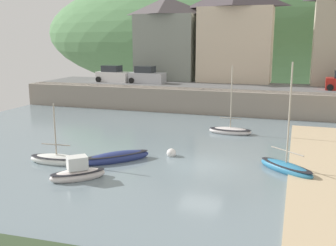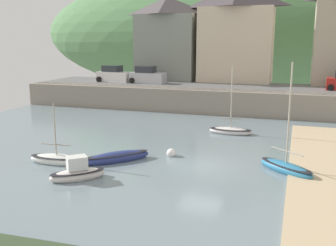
{
  "view_description": "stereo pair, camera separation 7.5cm",
  "coord_description": "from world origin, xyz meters",
  "px_view_note": "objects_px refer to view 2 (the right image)",
  "views": [
    {
      "loc": [
        5.15,
        -22.2,
        7.44
      ],
      "look_at": [
        -2.84,
        2.32,
        1.94
      ],
      "focal_mm": 42.41,
      "sensor_mm": 36.0,
      "label": 1
    },
    {
      "loc": [
        5.22,
        -22.18,
        7.44
      ],
      "look_at": [
        -2.84,
        2.32,
        1.94
      ],
      "focal_mm": 42.41,
      "sensor_mm": 36.0,
      "label": 2
    }
  ],
  "objects_px": {
    "waterfront_building_left": "(167,38)",
    "mooring_buoy": "(171,153)",
    "fishing_boat_green": "(77,173)",
    "parked_car_by_wall": "(147,76)",
    "sailboat_blue_trim": "(57,159)",
    "sailboat_far_left": "(230,131)",
    "motorboat_with_cabin": "(286,167)",
    "dinghy_open_wooden": "(117,157)",
    "waterfront_building_centre": "(236,33)",
    "parked_car_near_slipway": "(114,75)"
  },
  "relations": [
    {
      "from": "waterfront_building_left",
      "to": "mooring_buoy",
      "type": "height_order",
      "value": "waterfront_building_left"
    },
    {
      "from": "fishing_boat_green",
      "to": "parked_car_by_wall",
      "type": "relative_size",
      "value": 0.71
    },
    {
      "from": "waterfront_building_left",
      "to": "parked_car_by_wall",
      "type": "height_order",
      "value": "waterfront_building_left"
    },
    {
      "from": "sailboat_blue_trim",
      "to": "sailboat_far_left",
      "type": "bearing_deg",
      "value": 47.51
    },
    {
      "from": "sailboat_far_left",
      "to": "fishing_boat_green",
      "type": "height_order",
      "value": "sailboat_far_left"
    },
    {
      "from": "sailboat_blue_trim",
      "to": "mooring_buoy",
      "type": "relative_size",
      "value": 6.19
    },
    {
      "from": "waterfront_building_left",
      "to": "mooring_buoy",
      "type": "relative_size",
      "value": 16.14
    },
    {
      "from": "motorboat_with_cabin",
      "to": "mooring_buoy",
      "type": "relative_size",
      "value": 10.28
    },
    {
      "from": "fishing_boat_green",
      "to": "mooring_buoy",
      "type": "height_order",
      "value": "fishing_boat_green"
    },
    {
      "from": "waterfront_building_left",
      "to": "sailboat_blue_trim",
      "type": "height_order",
      "value": "waterfront_building_left"
    },
    {
      "from": "motorboat_with_cabin",
      "to": "mooring_buoy",
      "type": "xyz_separation_m",
      "value": [
        -7.15,
        0.94,
        -0.08
      ]
    },
    {
      "from": "dinghy_open_wooden",
      "to": "parked_car_by_wall",
      "type": "bearing_deg",
      "value": 60.19
    },
    {
      "from": "waterfront_building_left",
      "to": "fishing_boat_green",
      "type": "bearing_deg",
      "value": -81.04
    },
    {
      "from": "sailboat_far_left",
      "to": "motorboat_with_cabin",
      "type": "xyz_separation_m",
      "value": [
        4.55,
        -8.34,
        0.03
      ]
    },
    {
      "from": "waterfront_building_left",
      "to": "waterfront_building_centre",
      "type": "distance_m",
      "value": 8.46
    },
    {
      "from": "sailboat_blue_trim",
      "to": "dinghy_open_wooden",
      "type": "height_order",
      "value": "sailboat_blue_trim"
    },
    {
      "from": "waterfront_building_centre",
      "to": "mooring_buoy",
      "type": "distance_m",
      "value": 25.16
    },
    {
      "from": "motorboat_with_cabin",
      "to": "fishing_boat_green",
      "type": "bearing_deg",
      "value": -116.57
    },
    {
      "from": "parked_car_near_slipway",
      "to": "mooring_buoy",
      "type": "xyz_separation_m",
      "value": [
        13.37,
        -19.38,
        -3.02
      ]
    },
    {
      "from": "sailboat_blue_trim",
      "to": "dinghy_open_wooden",
      "type": "xyz_separation_m",
      "value": [
        3.34,
        1.49,
        0.01
      ]
    },
    {
      "from": "dinghy_open_wooden",
      "to": "motorboat_with_cabin",
      "type": "height_order",
      "value": "motorboat_with_cabin"
    },
    {
      "from": "fishing_boat_green",
      "to": "motorboat_with_cabin",
      "type": "relative_size",
      "value": 0.47
    },
    {
      "from": "waterfront_building_left",
      "to": "sailboat_blue_trim",
      "type": "bearing_deg",
      "value": -85.89
    },
    {
      "from": "waterfront_building_left",
      "to": "motorboat_with_cabin",
      "type": "bearing_deg",
      "value": -58.32
    },
    {
      "from": "sailboat_far_left",
      "to": "fishing_boat_green",
      "type": "bearing_deg",
      "value": -114.05
    },
    {
      "from": "waterfront_building_left",
      "to": "sailboat_far_left",
      "type": "xyz_separation_m",
      "value": [
        10.77,
        -16.48,
        -7.26
      ]
    },
    {
      "from": "sailboat_far_left",
      "to": "waterfront_building_centre",
      "type": "bearing_deg",
      "value": 99.03
    },
    {
      "from": "waterfront_building_centre",
      "to": "sailboat_far_left",
      "type": "xyz_separation_m",
      "value": [
        2.33,
        -16.48,
        -7.86
      ]
    },
    {
      "from": "parked_car_near_slipway",
      "to": "parked_car_by_wall",
      "type": "relative_size",
      "value": 1.02
    },
    {
      "from": "sailboat_far_left",
      "to": "sailboat_blue_trim",
      "type": "relative_size",
      "value": 1.44
    },
    {
      "from": "sailboat_far_left",
      "to": "sailboat_blue_trim",
      "type": "bearing_deg",
      "value": -127.63
    },
    {
      "from": "fishing_boat_green",
      "to": "parked_car_by_wall",
      "type": "xyz_separation_m",
      "value": [
        -5.61,
        25.07,
        2.86
      ]
    },
    {
      "from": "fishing_boat_green",
      "to": "parked_car_near_slipway",
      "type": "bearing_deg",
      "value": 69.22
    },
    {
      "from": "waterfront_building_centre",
      "to": "dinghy_open_wooden",
      "type": "xyz_separation_m",
      "value": [
        -3.12,
        -26.01,
        -7.85
      ]
    },
    {
      "from": "waterfront_building_left",
      "to": "parked_car_near_slipway",
      "type": "bearing_deg",
      "value": -139.17
    },
    {
      "from": "waterfront_building_left",
      "to": "waterfront_building_centre",
      "type": "bearing_deg",
      "value": -0.0
    },
    {
      "from": "waterfront_building_centre",
      "to": "fishing_boat_green",
      "type": "distance_m",
      "value": 30.8
    },
    {
      "from": "sailboat_far_left",
      "to": "waterfront_building_left",
      "type": "bearing_deg",
      "value": 124.14
    },
    {
      "from": "sailboat_far_left",
      "to": "fishing_boat_green",
      "type": "xyz_separation_m",
      "value": [
        -6.11,
        -13.09,
        0.11
      ]
    },
    {
      "from": "dinghy_open_wooden",
      "to": "mooring_buoy",
      "type": "bearing_deg",
      "value": -9.29
    },
    {
      "from": "waterfront_building_left",
      "to": "parked_car_near_slipway",
      "type": "relative_size",
      "value": 2.35
    },
    {
      "from": "waterfront_building_left",
      "to": "motorboat_with_cabin",
      "type": "relative_size",
      "value": 1.57
    },
    {
      "from": "parked_car_near_slipway",
      "to": "mooring_buoy",
      "type": "height_order",
      "value": "parked_car_near_slipway"
    },
    {
      "from": "sailboat_far_left",
      "to": "parked_car_near_slipway",
      "type": "distance_m",
      "value": 20.19
    },
    {
      "from": "parked_car_by_wall",
      "to": "mooring_buoy",
      "type": "relative_size",
      "value": 6.72
    },
    {
      "from": "sailboat_far_left",
      "to": "mooring_buoy",
      "type": "bearing_deg",
      "value": -108.42
    },
    {
      "from": "waterfront_building_centre",
      "to": "fishing_boat_green",
      "type": "height_order",
      "value": "waterfront_building_centre"
    },
    {
      "from": "parked_car_by_wall",
      "to": "waterfront_building_centre",
      "type": "bearing_deg",
      "value": 28.18
    },
    {
      "from": "motorboat_with_cabin",
      "to": "parked_car_near_slipway",
      "type": "relative_size",
      "value": 1.5
    },
    {
      "from": "waterfront_building_centre",
      "to": "sailboat_blue_trim",
      "type": "bearing_deg",
      "value": -103.22
    }
  ]
}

